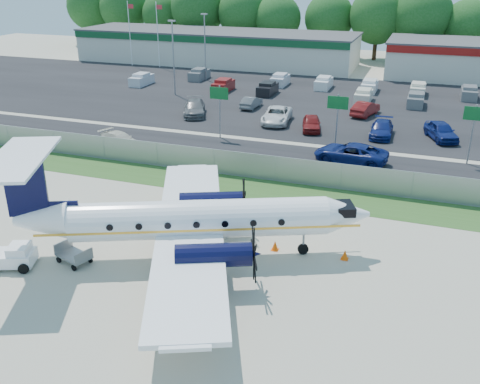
% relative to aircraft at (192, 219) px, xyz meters
% --- Properties ---
extents(ground, '(170.00, 170.00, 0.00)m').
position_rel_aircraft_xyz_m(ground, '(1.15, -1.29, -2.41)').
color(ground, '#B8B29C').
rests_on(ground, ground).
extents(grass_verge, '(170.00, 4.00, 0.02)m').
position_rel_aircraft_xyz_m(grass_verge, '(1.15, 10.71, -2.40)').
color(grass_verge, '#2D561E').
rests_on(grass_verge, ground).
extents(access_road, '(170.00, 8.00, 0.02)m').
position_rel_aircraft_xyz_m(access_road, '(1.15, 17.71, -2.40)').
color(access_road, black).
rests_on(access_road, ground).
extents(parking_lot, '(170.00, 32.00, 0.02)m').
position_rel_aircraft_xyz_m(parking_lot, '(1.15, 38.71, -2.40)').
color(parking_lot, black).
rests_on(parking_lot, ground).
extents(perimeter_fence, '(120.00, 0.06, 1.99)m').
position_rel_aircraft_xyz_m(perimeter_fence, '(1.15, 12.71, -1.41)').
color(perimeter_fence, gray).
rests_on(perimeter_fence, ground).
extents(building_west, '(46.40, 12.40, 5.24)m').
position_rel_aircraft_xyz_m(building_west, '(-22.85, 60.69, 0.22)').
color(building_west, silver).
rests_on(building_west, ground).
extents(sign_left, '(1.80, 0.26, 5.00)m').
position_rel_aircraft_xyz_m(sign_left, '(-6.85, 21.62, 1.20)').
color(sign_left, gray).
rests_on(sign_left, ground).
extents(sign_mid, '(1.80, 0.26, 5.00)m').
position_rel_aircraft_xyz_m(sign_mid, '(4.15, 21.62, 1.20)').
color(sign_mid, gray).
rests_on(sign_mid, ground).
extents(sign_right, '(1.80, 0.26, 5.00)m').
position_rel_aircraft_xyz_m(sign_right, '(15.15, 21.62, 1.20)').
color(sign_right, gray).
rests_on(sign_right, ground).
extents(flagpole_west, '(1.06, 0.12, 10.00)m').
position_rel_aircraft_xyz_m(flagpole_west, '(-34.77, 53.71, 3.23)').
color(flagpole_west, white).
rests_on(flagpole_west, ground).
extents(flagpole_east, '(1.06, 0.12, 10.00)m').
position_rel_aircraft_xyz_m(flagpole_east, '(-29.77, 53.71, 3.23)').
color(flagpole_east, white).
rests_on(flagpole_east, ground).
extents(light_pole_nw, '(0.90, 0.35, 9.09)m').
position_rel_aircraft_xyz_m(light_pole_nw, '(-18.85, 36.71, 2.82)').
color(light_pole_nw, gray).
rests_on(light_pole_nw, ground).
extents(light_pole_sw, '(0.90, 0.35, 9.09)m').
position_rel_aircraft_xyz_m(light_pole_sw, '(-18.85, 46.71, 2.82)').
color(light_pole_sw, gray).
rests_on(light_pole_sw, ground).
extents(tree_line, '(112.00, 6.00, 14.00)m').
position_rel_aircraft_xyz_m(tree_line, '(1.15, 72.71, -2.41)').
color(tree_line, '#184E16').
rests_on(tree_line, ground).
extents(aircraft, '(20.09, 19.51, 6.24)m').
position_rel_aircraft_xyz_m(aircraft, '(0.00, 0.00, 0.00)').
color(aircraft, white).
rests_on(aircraft, ground).
extents(pushback_tug, '(2.76, 2.42, 1.30)m').
position_rel_aircraft_xyz_m(pushback_tug, '(-8.83, -4.10, -1.79)').
color(pushback_tug, white).
rests_on(pushback_tug, ground).
extents(baggage_cart_near, '(2.22, 1.73, 1.02)m').
position_rel_aircraft_xyz_m(baggage_cart_near, '(-5.98, -2.69, -1.93)').
color(baggage_cart_near, gray).
rests_on(baggage_cart_near, ground).
extents(cone_nose, '(0.41, 0.41, 0.58)m').
position_rel_aircraft_xyz_m(cone_nose, '(8.10, 2.69, -2.13)').
color(cone_nose, '#FF5808').
rests_on(cone_nose, ground).
extents(cone_starboard_wing, '(0.42, 0.42, 0.59)m').
position_rel_aircraft_xyz_m(cone_starboard_wing, '(4.12, 2.39, -2.13)').
color(cone_starboard_wing, '#FF5808').
rests_on(cone_starboard_wing, ground).
extents(road_car_west, '(4.93, 3.44, 1.32)m').
position_rel_aircraft_xyz_m(road_car_west, '(-14.32, 16.01, -2.41)').
color(road_car_west, beige).
rests_on(road_car_west, ground).
extents(road_car_mid, '(6.41, 3.69, 1.68)m').
position_rel_aircraft_xyz_m(road_car_mid, '(5.95, 18.67, -2.41)').
color(road_car_mid, navy).
rests_on(road_car_mid, ground).
extents(parked_car_a, '(4.17, 5.99, 1.61)m').
position_rel_aircraft_xyz_m(parked_car_a, '(-12.50, 28.46, -2.41)').
color(parked_car_a, '#595B5E').
rests_on(parked_car_a, ground).
extents(parked_car_b, '(3.29, 6.03, 1.60)m').
position_rel_aircraft_xyz_m(parked_car_b, '(-3.18, 28.52, -2.41)').
color(parked_car_b, silver).
rests_on(parked_car_b, ground).
extents(parked_car_c, '(2.69, 4.62, 1.48)m').
position_rel_aircraft_xyz_m(parked_car_c, '(0.84, 26.97, -2.41)').
color(parked_car_c, maroon).
rests_on(parked_car_c, ground).
extents(parked_car_d, '(2.13, 5.05, 1.45)m').
position_rel_aircraft_xyz_m(parked_car_d, '(7.62, 27.22, -2.41)').
color(parked_car_d, navy).
rests_on(parked_car_d, ground).
extents(parked_car_e, '(3.63, 5.30, 1.68)m').
position_rel_aircraft_xyz_m(parked_car_e, '(13.01, 28.03, -2.41)').
color(parked_car_e, navy).
rests_on(parked_car_e, ground).
extents(parked_car_f, '(1.58, 4.04, 1.31)m').
position_rel_aircraft_xyz_m(parked_car_f, '(-7.64, 33.56, -2.41)').
color(parked_car_f, '#595B5E').
rests_on(parked_car_f, ground).
extents(parked_car_g, '(2.82, 4.97, 1.55)m').
position_rel_aircraft_xyz_m(parked_car_g, '(5.15, 34.56, -2.41)').
color(parked_car_g, maroon).
rests_on(parked_car_g, ground).
extents(far_parking_rows, '(56.00, 10.00, 1.60)m').
position_rel_aircraft_xyz_m(far_parking_rows, '(1.15, 43.71, -2.41)').
color(far_parking_rows, gray).
rests_on(far_parking_rows, ground).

